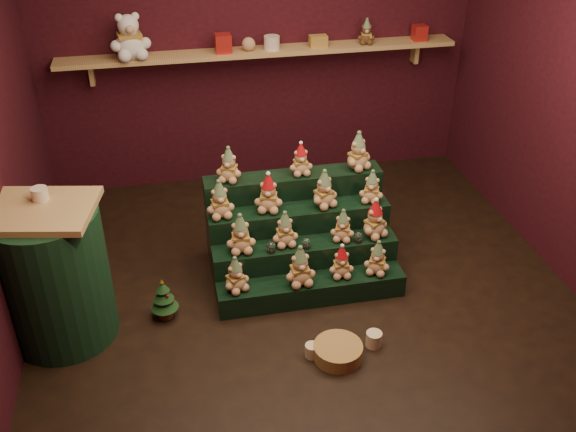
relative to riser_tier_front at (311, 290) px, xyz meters
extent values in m
plane|color=black|center=(-0.02, 0.07, -0.09)|extent=(4.00, 4.00, 0.00)
cube|color=black|center=(-0.02, 2.12, 1.31)|extent=(4.00, 0.10, 2.80)
cube|color=black|center=(-0.02, -1.98, 1.31)|extent=(4.00, 0.10, 2.80)
cube|color=tan|center=(-0.02, 1.94, 1.21)|extent=(3.60, 0.26, 0.04)
cube|color=tan|center=(-1.52, 2.01, 1.09)|extent=(0.04, 0.12, 0.20)
cube|color=tan|center=(1.48, 2.01, 1.09)|extent=(0.04, 0.12, 0.20)
cube|color=black|center=(0.00, 0.00, 0.00)|extent=(1.40, 0.22, 0.18)
cube|color=black|center=(0.00, 0.22, 0.09)|extent=(1.40, 0.22, 0.36)
cube|color=black|center=(0.00, 0.44, 0.18)|extent=(1.40, 0.22, 0.54)
cube|color=black|center=(0.00, 0.66, 0.27)|extent=(1.40, 0.22, 0.72)
cylinder|color=black|center=(-0.27, 0.16, 0.28)|extent=(0.06, 0.06, 0.02)
sphere|color=white|center=(-0.27, 0.16, 0.32)|extent=(0.06, 0.06, 0.06)
cylinder|color=black|center=(-0.01, 0.16, 0.28)|extent=(0.06, 0.06, 0.02)
sphere|color=white|center=(-0.01, 0.16, 0.32)|extent=(0.06, 0.06, 0.06)
cylinder|color=black|center=(0.39, 0.16, 0.28)|extent=(0.06, 0.06, 0.02)
sphere|color=white|center=(0.39, 0.16, 0.32)|extent=(0.06, 0.06, 0.06)
cube|color=tan|center=(-1.76, 0.00, 0.90)|extent=(0.76, 0.67, 0.04)
cylinder|color=black|center=(-1.76, 0.00, 0.40)|extent=(0.71, 0.71, 0.97)
cylinder|color=beige|center=(-1.76, 0.10, 0.97)|extent=(0.10, 0.10, 0.08)
cylinder|color=#4D2C1B|center=(-1.08, 0.02, -0.07)|extent=(0.10, 0.10, 0.05)
cone|color=#123316|center=(-1.08, 0.02, 0.05)|extent=(0.20, 0.20, 0.10)
cone|color=#123316|center=(-1.08, 0.02, 0.12)|extent=(0.15, 0.15, 0.09)
cone|color=#123316|center=(-1.08, 0.02, 0.18)|extent=(0.10, 0.10, 0.07)
cone|color=gold|center=(-1.08, 0.02, 0.23)|extent=(0.03, 0.03, 0.03)
cylinder|color=beige|center=(-0.13, -0.58, -0.04)|extent=(0.09, 0.09, 0.09)
cylinder|color=beige|center=(0.30, -0.57, -0.04)|extent=(0.11, 0.11, 0.11)
cylinder|color=#AA8744|center=(0.03, -0.63, -0.04)|extent=(0.38, 0.38, 0.10)
cube|color=#B3201B|center=(-0.36, 1.92, 1.31)|extent=(0.14, 0.14, 0.16)
cylinder|color=beige|center=(0.07, 1.92, 1.29)|extent=(0.14, 0.14, 0.12)
cube|color=#B3201B|center=(1.46, 1.92, 1.30)|extent=(0.12, 0.12, 0.14)
sphere|color=tan|center=(-0.14, 1.92, 1.29)|extent=(0.12, 0.12, 0.12)
cube|color=orange|center=(0.50, 1.92, 1.28)|extent=(0.16, 0.10, 0.10)
camera|label=1|loc=(-0.93, -3.66, 2.97)|focal=40.00mm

